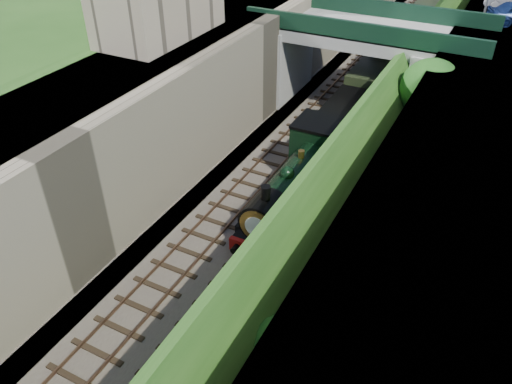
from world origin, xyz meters
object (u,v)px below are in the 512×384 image
Objects in this scene: tree at (432,91)px; road_bridge at (373,58)px; tender at (344,128)px; locomotive at (298,182)px.

road_bridge is at bearing 133.53° from tree.
tree is at bearing -46.47° from road_bridge.
tender is at bearing -87.66° from road_bridge.
road_bridge is at bearing 91.08° from locomotive.
road_bridge reaches higher than tree.
road_bridge reaches higher than tender.
tree is 10.01m from locomotive.
road_bridge is 1.56× the size of locomotive.
tree is at bearing 60.66° from locomotive.
tree is 1.10× the size of tender.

